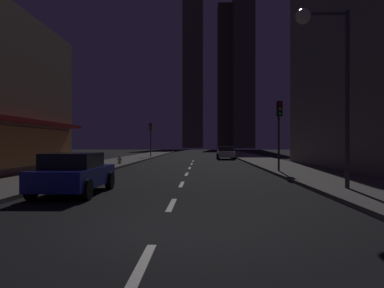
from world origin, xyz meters
The scene contains 13 objects.
ground_plane centered at (0.00, 32.00, -0.05)m, with size 78.00×136.00×0.10m, color black.
sidewalk_right centered at (7.00, 32.00, 0.07)m, with size 4.00×76.00×0.15m, color #605E59.
sidewalk_left centered at (-7.00, 32.00, 0.07)m, with size 4.00×76.00×0.15m, color #605E59.
lane_marking_center centered at (0.00, 13.60, 0.01)m, with size 0.16×33.40×0.01m.
skyscraper_distant_tall centered at (-2.76, 141.17, 31.77)m, with size 8.39×5.23×63.54m, color brown.
skyscraper_distant_mid centered at (10.95, 137.67, 28.69)m, with size 7.15×7.56×57.39m, color #3F3B2F.
skyscraper_distant_short centered at (16.84, 129.91, 38.03)m, with size 7.96×7.95×76.07m, color #474335.
car_parked_near centered at (-3.60, 5.32, 0.74)m, with size 1.98×4.24×1.45m.
car_parked_far centered at (3.60, 33.46, 0.74)m, with size 1.98×4.24×1.45m.
fire_hydrant_far_left centered at (-5.90, 22.25, 0.45)m, with size 0.42×0.30×0.65m.
traffic_light_near_right centered at (5.50, 14.38, 3.19)m, with size 0.32×0.48×4.20m.
traffic_light_far_left centered at (-5.50, 37.34, 3.19)m, with size 0.32×0.48×4.20m.
street_lamp_right centered at (5.38, 6.14, 5.07)m, with size 1.96×0.56×6.58m.
Camera 1 is at (0.87, -7.12, 1.78)m, focal length 33.54 mm.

